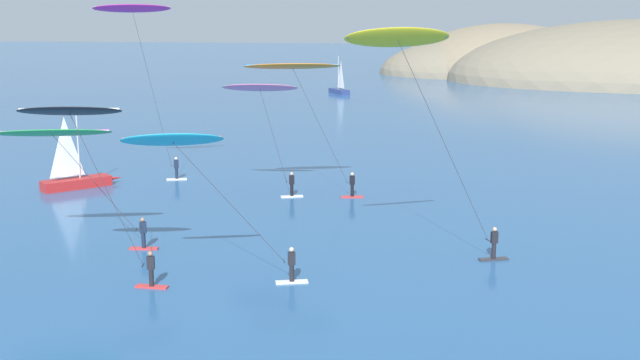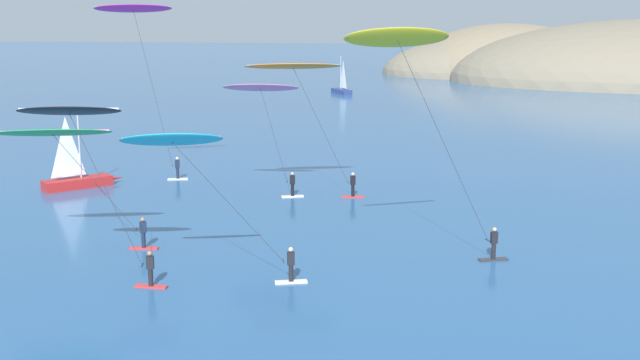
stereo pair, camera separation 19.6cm
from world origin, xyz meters
The scene contains 10 objects.
headland_island centered at (34.59, 142.60, 0.00)m, with size 86.32×66.54×22.15m.
sailboat_near centered at (-20.01, 34.98, 0.64)m, with size 4.87×4.90×5.70m.
sailboat_far centered at (-9.70, 104.04, 0.64)m, with size 3.97×5.54×5.70m.
kitesurfer_orange centered at (-4.12, 33.65, 8.30)m, with size 7.87×3.05×9.13m.
kitesurfer_black centered at (-10.59, 14.81, 7.47)m, with size 6.27×2.37×8.43m.
kitesurfer_yellow centered at (3.43, 19.65, 10.30)m, with size 8.33×4.33×11.67m.
kitesurfer_magenta centered at (-16.30, 37.56, 11.47)m, with size 5.96×3.25×12.88m.
kitesurfer_cyan centered at (-6.04, 15.56, 6.23)m, with size 8.11×3.07×7.25m.
kitesurfer_pink centered at (-6.46, 33.99, 6.83)m, with size 5.42×1.77×7.75m.
kitesurfer_green centered at (-14.06, 20.03, 5.91)m, with size 7.99×2.98×6.63m.
Camera 2 is at (4.92, -17.86, 12.29)m, focal length 45.00 mm.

